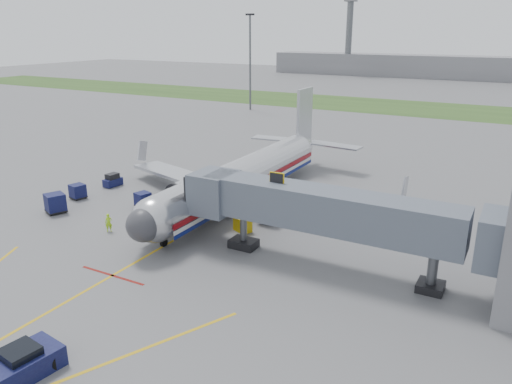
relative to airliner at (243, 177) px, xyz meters
The scene contains 16 objects.
ground 15.48m from the airliner, 90.01° to the right, with size 400.00×400.00×0.00m, color #565659.
grass_strip 74.80m from the airliner, 90.00° to the left, with size 300.00×25.00×0.01m, color #2D4C1E.
apron_markings 22.80m from the airliner, 90.01° to the right, with size 21.52×50.00×0.01m.
airliner is the anchor object (origin of this frame).
jet_bridge 16.54m from the airliner, 38.56° to the right, with size 25.30×4.00×6.90m.
light_mast_left 62.96m from the airliner, 118.72° to the left, with size 2.00×0.44×20.40m.
distant_terminal 155.08m from the airliner, 93.70° to the left, with size 120.00×14.00×8.00m, color slate.
control_tower 155.70m from the airliner, 104.96° to the left, with size 4.00×4.00×30.00m.
pushback_tug 30.07m from the airliner, 82.58° to the right, with size 2.86×4.14×1.61m.
baggage_tug 16.18m from the airliner, 169.90° to the right, with size 1.32×2.24×1.49m.
baggage_cart_a 17.85m from the airliner, 153.54° to the right, with size 1.74×1.74×1.56m.
baggage_cart_b 18.88m from the airliner, 140.26° to the right, with size 2.34×2.34×1.92m.
baggage_cart_c 10.54m from the airliner, 140.92° to the right, with size 1.71×1.71×1.49m.
belt_loader 4.40m from the airliner, 153.87° to the right, with size 2.71×4.17×2.00m.
ground_power_cart 8.59m from the airliner, 60.22° to the right, with size 1.87×1.61×1.26m.
ramp_worker 14.66m from the airliner, 115.68° to the right, with size 0.61×0.40×1.67m, color #9EDF1A.
Camera 1 is at (25.21, -27.85, 17.34)m, focal length 35.00 mm.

